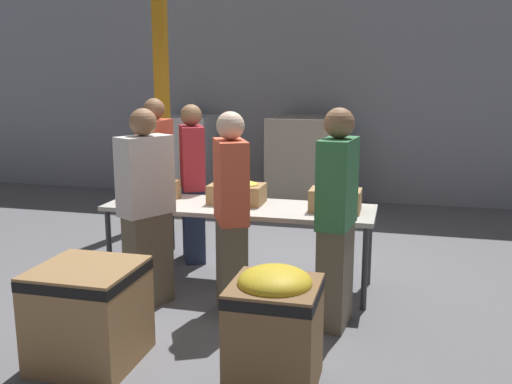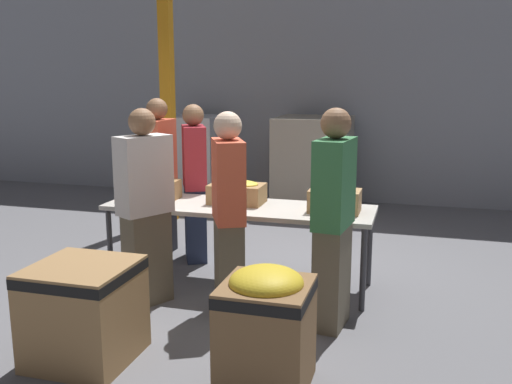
{
  "view_description": "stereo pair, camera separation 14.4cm",
  "coord_description": "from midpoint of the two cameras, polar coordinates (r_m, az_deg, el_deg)",
  "views": [
    {
      "loc": [
        1.4,
        -4.88,
        1.93
      ],
      "look_at": [
        0.13,
        0.11,
        0.87
      ],
      "focal_mm": 40.0,
      "sensor_mm": 36.0,
      "label": 1
    },
    {
      "loc": [
        1.54,
        -4.84,
        1.93
      ],
      "look_at": [
        0.13,
        0.11,
        0.87
      ],
      "focal_mm": 40.0,
      "sensor_mm": 36.0,
      "label": 2
    }
  ],
  "objects": [
    {
      "name": "ground_plane",
      "position": [
        5.43,
        -2.43,
        -9.2
      ],
      "size": [
        30.0,
        30.0,
        0.0
      ],
      "primitive_type": "plane",
      "color": "slate"
    },
    {
      "name": "wall_back",
      "position": [
        8.92,
        4.91,
        12.04
      ],
      "size": [
        16.0,
        0.08,
        4.0
      ],
      "color": "#9399A3",
      "rests_on": "ground_plane"
    },
    {
      "name": "sorting_table",
      "position": [
        5.22,
        -2.5,
        -1.95
      ],
      "size": [
        2.46,
        0.73,
        0.76
      ],
      "color": "beige",
      "rests_on": "ground_plane"
    },
    {
      "name": "banana_box_0",
      "position": [
        5.52,
        -10.8,
        0.43
      ],
      "size": [
        0.4,
        0.31,
        0.25
      ],
      "color": "olive",
      "rests_on": "sorting_table"
    },
    {
      "name": "banana_box_1",
      "position": [
        5.28,
        -2.72,
        0.03
      ],
      "size": [
        0.5,
        0.32,
        0.24
      ],
      "color": "#A37A4C",
      "rests_on": "sorting_table"
    },
    {
      "name": "banana_box_2",
      "position": [
        5.0,
        7.12,
        -0.47
      ],
      "size": [
        0.44,
        0.29,
        0.27
      ],
      "color": "tan",
      "rests_on": "sorting_table"
    },
    {
      "name": "volunteer_0",
      "position": [
        4.55,
        -3.41,
        -2.45
      ],
      "size": [
        0.39,
        0.5,
        1.66
      ],
      "rotation": [
        0.0,
        0.0,
        2.02
      ],
      "color": "#6B604C",
      "rests_on": "ground_plane"
    },
    {
      "name": "volunteer_1",
      "position": [
        4.36,
        7.11,
        -2.89
      ],
      "size": [
        0.28,
        0.48,
        1.7
      ],
      "rotation": [
        0.0,
        0.0,
        1.45
      ],
      "color": "#6B604C",
      "rests_on": "ground_plane"
    },
    {
      "name": "volunteer_2",
      "position": [
        6.21,
        -10.58,
        1.34
      ],
      "size": [
        0.24,
        0.46,
        1.69
      ],
      "rotation": [
        0.0,
        0.0,
        -1.59
      ],
      "color": "black",
      "rests_on": "ground_plane"
    },
    {
      "name": "volunteer_3",
      "position": [
        4.85,
        -11.73,
        -1.75
      ],
      "size": [
        0.41,
        0.5,
        1.67
      ],
      "rotation": [
        0.0,
        0.0,
        1.07
      ],
      "color": "#6B604C",
      "rests_on": "ground_plane"
    },
    {
      "name": "volunteer_4",
      "position": [
        5.95,
        -7.05,
        0.75
      ],
      "size": [
        0.39,
        0.49,
        1.64
      ],
      "rotation": [
        0.0,
        0.0,
        -1.11
      ],
      "color": "#2D3856",
      "rests_on": "ground_plane"
    },
    {
      "name": "donation_bin_0",
      "position": [
        4.11,
        -17.36,
        -11.26
      ],
      "size": [
        0.66,
        0.66,
        0.68
      ],
      "color": "#A37A4C",
      "rests_on": "ground_plane"
    },
    {
      "name": "donation_bin_1",
      "position": [
        3.62,
        0.69,
        -13.06
      ],
      "size": [
        0.55,
        0.55,
        0.78
      ],
      "color": "olive",
      "rests_on": "ground_plane"
    },
    {
      "name": "support_pillar",
      "position": [
        7.6,
        -10.01,
        11.99
      ],
      "size": [
        0.15,
        0.15,
        4.0
      ],
      "color": "orange",
      "rests_on": "ground_plane"
    },
    {
      "name": "pallet_stack_0",
      "position": [
        8.28,
        4.64,
        2.79
      ],
      "size": [
        1.13,
        1.13,
        1.34
      ],
      "color": "olive",
      "rests_on": "ground_plane"
    },
    {
      "name": "pallet_stack_1",
      "position": [
        8.9,
        -7.36,
        3.25
      ],
      "size": [
        0.94,
        0.94,
        1.32
      ],
      "color": "olive",
      "rests_on": "ground_plane"
    }
  ]
}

